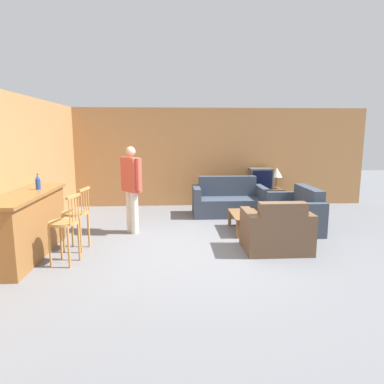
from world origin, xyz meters
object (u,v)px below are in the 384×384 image
object	(u,v)px
bar_chair_mid	(76,217)
coffee_table	(246,216)
bottle	(38,182)
armchair_near	(277,232)
tv	(260,178)
couch_far	(229,201)
tv_unit	(259,198)
person_by_window	(131,185)
loveseat_right	(296,214)
table_lamp	(277,173)
bar_chair_near	(65,227)

from	to	relation	value
bar_chair_mid	coffee_table	world-z (taller)	bar_chair_mid
bar_chair_mid	bottle	size ratio (longest dim) A/B	4.04
armchair_near	tv	size ratio (longest dim) A/B	1.85
couch_far	tv_unit	xyz separation A→B (m)	(0.95, 0.76, -0.07)
armchair_near	person_by_window	xyz separation A→B (m)	(-2.51, 1.23, 0.63)
loveseat_right	armchair_near	bearing A→B (deg)	-121.90
table_lamp	bar_chair_mid	bearing A→B (deg)	-144.36
tv	table_lamp	bearing A→B (deg)	0.41
bar_chair_mid	bottle	bearing A→B (deg)	171.68
tv_unit	bottle	bearing A→B (deg)	-146.26
tv_unit	tv	xyz separation A→B (m)	(0.00, -0.00, 0.52)
bar_chair_near	couch_far	world-z (taller)	bar_chair_near
couch_far	table_lamp	distance (m)	1.69
loveseat_right	bar_chair_near	bearing A→B (deg)	-158.16
bar_chair_mid	couch_far	xyz separation A→B (m)	(2.96, 2.35, -0.25)
loveseat_right	tv	world-z (taller)	tv
coffee_table	tv_unit	size ratio (longest dim) A/B	0.82
bar_chair_mid	armchair_near	distance (m)	3.35
armchair_near	tv_unit	distance (m)	3.43
bar_chair_mid	person_by_window	distance (m)	1.32
armchair_near	tv_unit	xyz separation A→B (m)	(0.58, 3.38, -0.07)
tv_unit	person_by_window	xyz separation A→B (m)	(-3.09, -2.15, 0.70)
bottle	table_lamp	distance (m)	5.81
tv_unit	person_by_window	bearing A→B (deg)	-145.18
bar_chair_mid	tv_unit	bearing A→B (deg)	38.53
loveseat_right	tv_unit	bearing A→B (deg)	96.24
coffee_table	couch_far	bearing A→B (deg)	94.08
bar_chair_mid	table_lamp	size ratio (longest dim) A/B	1.91
bar_chair_near	armchair_near	xyz separation A→B (m)	(3.33, 0.36, -0.25)
armchair_near	loveseat_right	size ratio (longest dim) A/B	0.75
coffee_table	person_by_window	world-z (taller)	person_by_window
bar_chair_near	bottle	world-z (taller)	bottle
armchair_near	tv	world-z (taller)	tv
bar_chair_mid	tv_unit	distance (m)	5.01
couch_far	bottle	xyz separation A→B (m)	(-3.58, -2.26, 0.82)
tv	table_lamp	distance (m)	0.46
bar_chair_near	tv	bearing A→B (deg)	43.74
bar_chair_mid	tv_unit	size ratio (longest dim) A/B	0.88
coffee_table	bottle	world-z (taller)	bottle
loveseat_right	bottle	size ratio (longest dim) A/B	5.41
coffee_table	table_lamp	xyz separation A→B (m)	(1.28, 2.20, 0.61)
bottle	tv	bearing A→B (deg)	33.71
bottle	person_by_window	size ratio (longest dim) A/B	0.15
bar_chair_near	person_by_window	distance (m)	1.83
armchair_near	bottle	size ratio (longest dim) A/B	4.08
coffee_table	tv	size ratio (longest dim) A/B	1.70
table_lamp	couch_far	bearing A→B (deg)	-151.14
couch_far	bottle	bearing A→B (deg)	-147.70
table_lamp	bar_chair_near	bearing A→B (deg)	-139.23
loveseat_right	table_lamp	distance (m)	2.18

